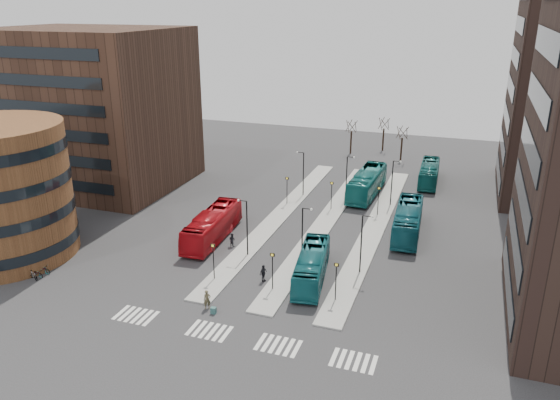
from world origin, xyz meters
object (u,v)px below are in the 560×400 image
(bicycle_mid, at_px, (33,275))
(commuter_b, at_px, (263,273))
(commuter_a, at_px, (232,240))
(teal_bus_b, at_px, (367,183))
(bicycle_far, at_px, (42,269))
(red_bus, at_px, (212,225))
(teal_bus_c, at_px, (408,220))
(teal_bus_d, at_px, (429,173))
(traveller, at_px, (207,300))
(suitcase, at_px, (213,310))
(teal_bus_a, at_px, (312,266))
(bicycle_near, at_px, (37,273))
(commuter_c, at_px, (325,257))

(bicycle_mid, bearing_deg, commuter_b, -51.41)
(commuter_b, bearing_deg, commuter_a, 61.63)
(teal_bus_b, distance_m, bicycle_far, 42.51)
(red_bus, distance_m, teal_bus_c, 22.38)
(teal_bus_d, height_order, traveller, teal_bus_d)
(traveller, bearing_deg, suitcase, -68.72)
(suitcase, xyz_separation_m, teal_bus_a, (6.27, 8.70, 1.19))
(bicycle_near, bearing_deg, commuter_a, -44.43)
(teal_bus_b, relative_size, bicycle_near, 8.30)
(bicycle_near, bearing_deg, suitcase, -85.68)
(teal_bus_c, height_order, bicycle_near, teal_bus_c)
(suitcase, bearing_deg, commuter_b, 70.54)
(commuter_a, bearing_deg, bicycle_near, 57.39)
(commuter_c, relative_size, bicycle_mid, 1.09)
(commuter_c, xyz_separation_m, bicycle_near, (-25.88, -11.95, -0.43))
(bicycle_far, bearing_deg, suitcase, -96.98)
(traveller, distance_m, bicycle_near, 18.33)
(teal_bus_c, relative_size, traveller, 6.81)
(teal_bus_b, relative_size, teal_bus_c, 1.05)
(commuter_c, height_order, bicycle_far, commuter_c)
(teal_bus_b, xyz_separation_m, commuter_c, (0.07, -22.54, -0.93))
(suitcase, height_order, teal_bus_d, teal_bus_d)
(bicycle_mid, relative_size, bicycle_far, 0.86)
(teal_bus_b, bearing_deg, teal_bus_c, -56.71)
(teal_bus_b, height_order, commuter_c, teal_bus_b)
(bicycle_near, height_order, bicycle_mid, bicycle_mid)
(teal_bus_b, height_order, traveller, teal_bus_b)
(traveller, bearing_deg, bicycle_mid, 146.31)
(bicycle_mid, bearing_deg, bicycle_near, 20.21)
(teal_bus_c, height_order, bicycle_mid, teal_bus_c)
(commuter_b, height_order, bicycle_far, commuter_b)
(traveller, bearing_deg, commuter_c, 20.93)
(red_bus, height_order, commuter_c, red_bus)
(teal_bus_b, relative_size, traveller, 7.16)
(commuter_c, bearing_deg, teal_bus_b, -166.60)
(bicycle_near, height_order, bicycle_far, bicycle_far)
(teal_bus_a, height_order, teal_bus_d, teal_bus_d)
(suitcase, xyz_separation_m, teal_bus_b, (6.65, 34.74, 1.47))
(teal_bus_a, relative_size, teal_bus_d, 0.98)
(commuter_a, bearing_deg, commuter_b, 150.87)
(commuter_a, height_order, commuter_b, commuter_b)
(teal_bus_c, height_order, commuter_a, teal_bus_c)
(teal_bus_a, height_order, commuter_a, teal_bus_a)
(commuter_a, bearing_deg, suitcase, 124.19)
(commuter_a, relative_size, bicycle_far, 0.85)
(red_bus, relative_size, commuter_c, 7.23)
(red_bus, xyz_separation_m, teal_bus_d, (21.22, 28.93, -0.15))
(traveller, height_order, bicycle_far, traveller)
(commuter_a, distance_m, bicycle_far, 19.36)
(commuter_c, distance_m, bicycle_far, 28.21)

